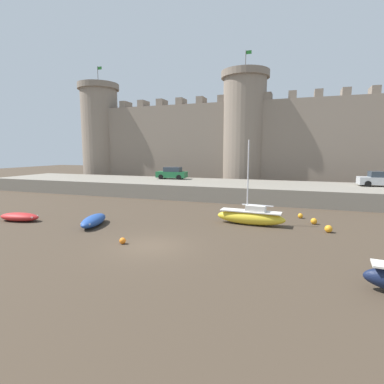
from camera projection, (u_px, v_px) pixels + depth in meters
ground_plane at (150, 246)px, 17.40m from camera, size 160.00×160.00×0.00m
quay_road at (227, 190)px, 36.29m from camera, size 64.63×10.00×1.69m
castle at (244, 136)px, 46.31m from camera, size 59.88×7.25×20.36m
rowboat_near_channel_right at (20, 217)px, 23.59m from camera, size 3.45×1.72×0.67m
sailboat_foreground_right at (251, 216)px, 22.42m from camera, size 5.18×1.52×6.31m
rowboat_midflat_right at (94, 220)px, 22.12m from camera, size 2.18×3.82×0.78m
mooring_buoy_near_channel at (300, 216)px, 24.62m from camera, size 0.41×0.41×0.41m
mooring_buoy_near_shore at (329, 229)px, 20.31m from camera, size 0.50×0.50×0.50m
mooring_buoy_off_centre at (123, 241)px, 17.81m from camera, size 0.38×0.38×0.38m
mooring_buoy_mid_mud at (314, 221)px, 22.60m from camera, size 0.47×0.47×0.47m
car_quay_west at (172, 173)px, 40.81m from camera, size 4.20×2.08×1.62m
car_quay_centre_east at (380, 179)px, 32.25m from camera, size 4.20×2.08×1.62m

